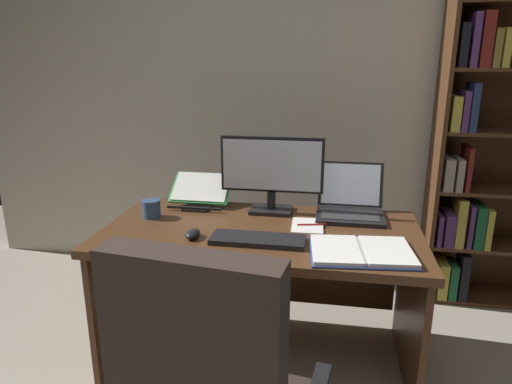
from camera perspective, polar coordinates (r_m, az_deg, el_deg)
wall_back at (r=3.11m, az=5.20°, el=15.09°), size 4.66×0.12×2.85m
desk at (r=2.31m, az=0.91°, el=-8.50°), size 1.51×0.79×0.71m
bookshelf at (r=3.04m, az=27.27°, el=6.31°), size 0.76×0.31×2.16m
monitor at (r=2.36m, az=1.99°, el=2.30°), size 0.54×0.16×0.40m
laptop at (r=2.39m, az=11.77°, el=-1.66°), size 0.34×0.33×0.25m
keyboard at (r=2.01m, az=0.23°, el=-6.03°), size 0.42×0.15×0.02m
computer_mouse at (r=2.08m, az=-7.99°, el=-5.23°), size 0.06×0.10×0.04m
reading_stand_with_book at (r=2.53m, az=-7.01°, el=0.15°), size 0.33×0.26×0.16m
open_binder at (r=1.95m, az=13.15°, el=-7.29°), size 0.45×0.35×0.02m
notepad at (r=2.21m, az=6.49°, el=-4.27°), size 0.16×0.22×0.01m
pen at (r=2.21m, az=7.02°, el=-4.08°), size 0.14×0.04×0.01m
coffee_mug at (r=2.38m, az=-13.05°, el=-2.06°), size 0.09×0.09×0.09m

